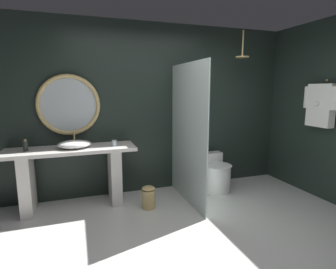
{
  "coord_description": "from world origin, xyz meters",
  "views": [
    {
      "loc": [
        -1.09,
        -2.18,
        1.62
      ],
      "look_at": [
        -0.01,
        0.96,
        1.05
      ],
      "focal_mm": 28.68,
      "sensor_mm": 36.0,
      "label": 1
    }
  ],
  "objects_px": {
    "soap_dispenser": "(26,146)",
    "round_wall_mirror": "(69,105)",
    "hanging_bathrobe": "(321,103)",
    "waste_bin": "(149,197)",
    "toilet": "(216,174)",
    "vessel_sink": "(74,144)",
    "rain_shower_head": "(242,54)",
    "tumbler_cup": "(114,143)"
  },
  "relations": [
    {
      "from": "tumbler_cup",
      "to": "toilet",
      "type": "bearing_deg",
      "value": -1.27
    },
    {
      "from": "hanging_bathrobe",
      "to": "rain_shower_head",
      "type": "bearing_deg",
      "value": 135.07
    },
    {
      "from": "soap_dispenser",
      "to": "rain_shower_head",
      "type": "distance_m",
      "value": 3.37
    },
    {
      "from": "toilet",
      "to": "vessel_sink",
      "type": "bearing_deg",
      "value": 178.0
    },
    {
      "from": "toilet",
      "to": "waste_bin",
      "type": "distance_m",
      "value": 1.24
    },
    {
      "from": "toilet",
      "to": "rain_shower_head",
      "type": "bearing_deg",
      "value": 8.05
    },
    {
      "from": "toilet",
      "to": "waste_bin",
      "type": "xyz_separation_m",
      "value": [
        -1.19,
        -0.3,
        -0.11
      ]
    },
    {
      "from": "rain_shower_head",
      "to": "toilet",
      "type": "height_order",
      "value": "rain_shower_head"
    },
    {
      "from": "soap_dispenser",
      "to": "round_wall_mirror",
      "type": "height_order",
      "value": "round_wall_mirror"
    },
    {
      "from": "vessel_sink",
      "to": "tumbler_cup",
      "type": "height_order",
      "value": "vessel_sink"
    },
    {
      "from": "soap_dispenser",
      "to": "hanging_bathrobe",
      "type": "relative_size",
      "value": 0.22
    },
    {
      "from": "round_wall_mirror",
      "to": "rain_shower_head",
      "type": "height_order",
      "value": "rain_shower_head"
    },
    {
      "from": "tumbler_cup",
      "to": "round_wall_mirror",
      "type": "xyz_separation_m",
      "value": [
        -0.57,
        0.31,
        0.52
      ]
    },
    {
      "from": "toilet",
      "to": "waste_bin",
      "type": "relative_size",
      "value": 1.9
    },
    {
      "from": "hanging_bathrobe",
      "to": "toilet",
      "type": "distance_m",
      "value": 1.84
    },
    {
      "from": "vessel_sink",
      "to": "round_wall_mirror",
      "type": "bearing_deg",
      "value": 99.47
    },
    {
      "from": "soap_dispenser",
      "to": "round_wall_mirror",
      "type": "bearing_deg",
      "value": 24.97
    },
    {
      "from": "vessel_sink",
      "to": "round_wall_mirror",
      "type": "xyz_separation_m",
      "value": [
        -0.04,
        0.27,
        0.51
      ]
    },
    {
      "from": "round_wall_mirror",
      "to": "toilet",
      "type": "bearing_deg",
      "value": -8.97
    },
    {
      "from": "vessel_sink",
      "to": "round_wall_mirror",
      "type": "distance_m",
      "value": 0.58
    },
    {
      "from": "vessel_sink",
      "to": "hanging_bathrobe",
      "type": "bearing_deg",
      "value": -13.62
    },
    {
      "from": "rain_shower_head",
      "to": "waste_bin",
      "type": "distance_m",
      "value": 2.6
    },
    {
      "from": "soap_dispenser",
      "to": "hanging_bathrobe",
      "type": "xyz_separation_m",
      "value": [
        3.94,
        -0.82,
        0.51
      ]
    },
    {
      "from": "rain_shower_head",
      "to": "waste_bin",
      "type": "relative_size",
      "value": 1.31
    },
    {
      "from": "vessel_sink",
      "to": "tumbler_cup",
      "type": "distance_m",
      "value": 0.52
    },
    {
      "from": "round_wall_mirror",
      "to": "hanging_bathrobe",
      "type": "xyz_separation_m",
      "value": [
        3.39,
        -1.08,
        0.02
      ]
    },
    {
      "from": "vessel_sink",
      "to": "rain_shower_head",
      "type": "bearing_deg",
      "value": -0.27
    },
    {
      "from": "tumbler_cup",
      "to": "waste_bin",
      "type": "relative_size",
      "value": 0.26
    },
    {
      "from": "rain_shower_head",
      "to": "vessel_sink",
      "type": "bearing_deg",
      "value": 179.73
    },
    {
      "from": "tumbler_cup",
      "to": "hanging_bathrobe",
      "type": "xyz_separation_m",
      "value": [
        2.82,
        -0.77,
        0.54
      ]
    },
    {
      "from": "hanging_bathrobe",
      "to": "waste_bin",
      "type": "relative_size",
      "value": 2.17
    },
    {
      "from": "tumbler_cup",
      "to": "hanging_bathrobe",
      "type": "height_order",
      "value": "hanging_bathrobe"
    },
    {
      "from": "vessel_sink",
      "to": "toilet",
      "type": "height_order",
      "value": "vessel_sink"
    },
    {
      "from": "tumbler_cup",
      "to": "hanging_bathrobe",
      "type": "bearing_deg",
      "value": -15.3
    },
    {
      "from": "rain_shower_head",
      "to": "toilet",
      "type": "xyz_separation_m",
      "value": [
        -0.44,
        -0.06,
        -1.88
      ]
    },
    {
      "from": "soap_dispenser",
      "to": "rain_shower_head",
      "type": "height_order",
      "value": "rain_shower_head"
    },
    {
      "from": "tumbler_cup",
      "to": "soap_dispenser",
      "type": "relative_size",
      "value": 0.54
    },
    {
      "from": "hanging_bathrobe",
      "to": "tumbler_cup",
      "type": "bearing_deg",
      "value": 164.7
    },
    {
      "from": "vessel_sink",
      "to": "waste_bin",
      "type": "xyz_separation_m",
      "value": [
        0.92,
        -0.37,
        -0.73
      ]
    },
    {
      "from": "vessel_sink",
      "to": "waste_bin",
      "type": "bearing_deg",
      "value": -22.2
    },
    {
      "from": "soap_dispenser",
      "to": "rain_shower_head",
      "type": "relative_size",
      "value": 0.37
    },
    {
      "from": "round_wall_mirror",
      "to": "toilet",
      "type": "distance_m",
      "value": 2.46
    }
  ]
}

